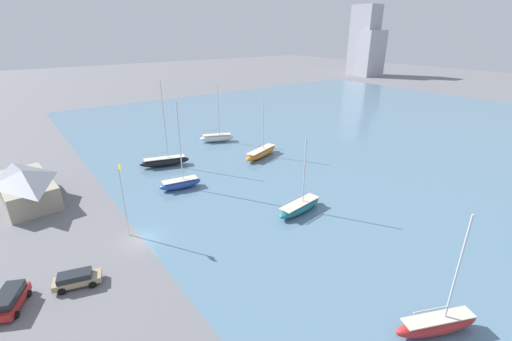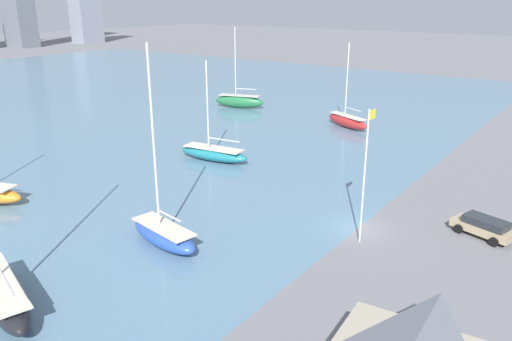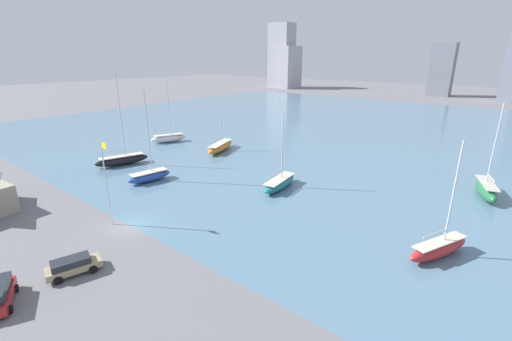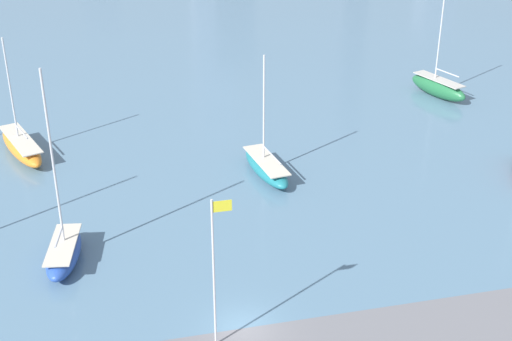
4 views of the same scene
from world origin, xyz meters
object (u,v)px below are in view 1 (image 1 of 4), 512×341
(sailboat_teal, at_px, (300,207))
(flag_pole, at_px, (123,197))
(sailboat_white, at_px, (217,138))
(sailboat_blue, at_px, (180,183))
(parked_wagon_tan, at_px, (77,279))
(sailboat_orange, at_px, (261,153))
(sailboat_black, at_px, (165,161))
(sailboat_red, at_px, (437,324))
(boat_shed, at_px, (25,186))
(parked_suv_red, at_px, (10,300))

(sailboat_teal, bearing_deg, flag_pole, -119.23)
(sailboat_teal, distance_m, sailboat_white, 38.00)
(sailboat_blue, bearing_deg, parked_wagon_tan, -41.27)
(flag_pole, xyz_separation_m, sailboat_orange, (-13.48, 32.14, -4.70))
(sailboat_black, xyz_separation_m, sailboat_red, (52.69, 3.23, -0.04))
(sailboat_teal, distance_m, sailboat_black, 30.67)
(sailboat_white, distance_m, sailboat_red, 61.87)
(sailboat_blue, relative_size, parked_wagon_tan, 3.00)
(boat_shed, distance_m, sailboat_teal, 42.47)
(boat_shed, height_order, flag_pole, flag_pole)
(sailboat_white, relative_size, parked_wagon_tan, 2.66)
(sailboat_teal, bearing_deg, sailboat_orange, 148.33)
(sailboat_red, distance_m, sailboat_orange, 47.99)
(sailboat_black, distance_m, parked_suv_red, 37.86)
(sailboat_black, bearing_deg, sailboat_teal, 32.76)
(flag_pole, distance_m, sailboat_black, 25.20)
(sailboat_teal, height_order, parked_wagon_tan, sailboat_teal)
(sailboat_teal, xyz_separation_m, sailboat_orange, (-22.24, 9.86, 0.08))
(flag_pole, relative_size, parked_suv_red, 2.06)
(boat_shed, bearing_deg, sailboat_teal, 43.25)
(sailboat_red, bearing_deg, parked_wagon_tan, -112.65)
(sailboat_blue, xyz_separation_m, sailboat_orange, (-4.15, 20.48, -0.01))
(sailboat_white, xyz_separation_m, parked_wagon_tan, (34.78, -37.60, -0.12))
(sailboat_white, relative_size, parked_suv_red, 2.64)
(boat_shed, height_order, sailboat_red, sailboat_red)
(sailboat_blue, bearing_deg, sailboat_teal, 39.72)
(flag_pole, bearing_deg, sailboat_teal, 68.53)
(flag_pole, height_order, sailboat_red, sailboat_red)
(sailboat_red, bearing_deg, boat_shed, -128.91)
(sailboat_red, relative_size, parked_suv_red, 2.39)
(flag_pole, xyz_separation_m, sailboat_white, (-28.41, 30.16, -4.65))
(sailboat_red, distance_m, parked_suv_red, 39.80)
(sailboat_teal, bearing_deg, sailboat_black, -171.41)
(flag_pole, height_order, sailboat_blue, sailboat_blue)
(sailboat_red, bearing_deg, parked_suv_red, -106.96)
(parked_suv_red, bearing_deg, sailboat_teal, 21.06)
(boat_shed, height_order, sailboat_teal, sailboat_teal)
(sailboat_orange, bearing_deg, parked_suv_red, -86.02)
(sailboat_white, bearing_deg, boat_shed, -53.28)
(sailboat_blue, bearing_deg, flag_pole, -42.04)
(sailboat_blue, distance_m, sailboat_white, 26.58)
(parked_suv_red, bearing_deg, sailboat_orange, 48.75)
(sailboat_blue, height_order, parked_wagon_tan, sailboat_blue)
(sailboat_blue, xyz_separation_m, parked_suv_red, (15.33, -24.89, 0.06))
(parked_suv_red, bearing_deg, sailboat_blue, 57.14)
(sailboat_white, distance_m, parked_suv_red, 55.38)
(flag_pole, xyz_separation_m, parked_suv_red, (6.00, -13.23, -4.63))
(sailboat_red, xyz_separation_m, parked_suv_red, (-26.02, -30.11, 0.03))
(sailboat_red, bearing_deg, flag_pole, -128.33)
(sailboat_red, xyz_separation_m, sailboat_orange, (-45.50, 15.26, -0.04))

